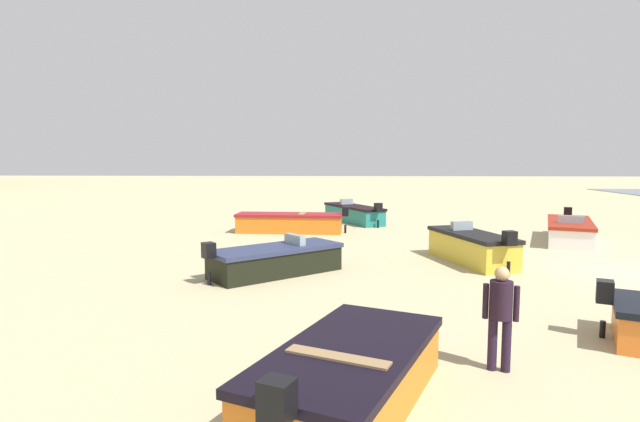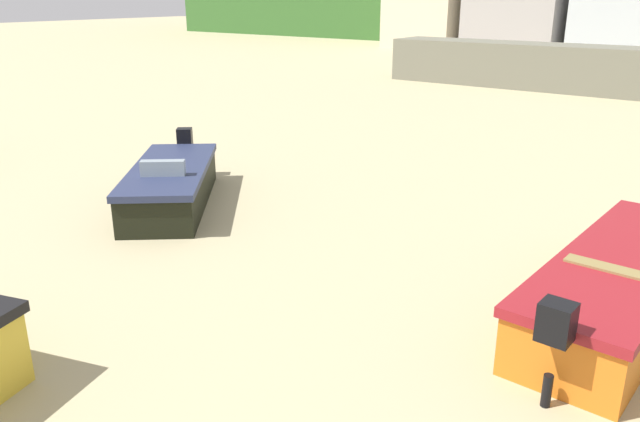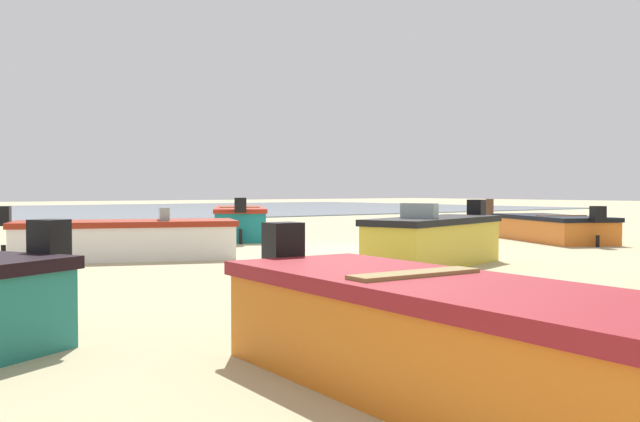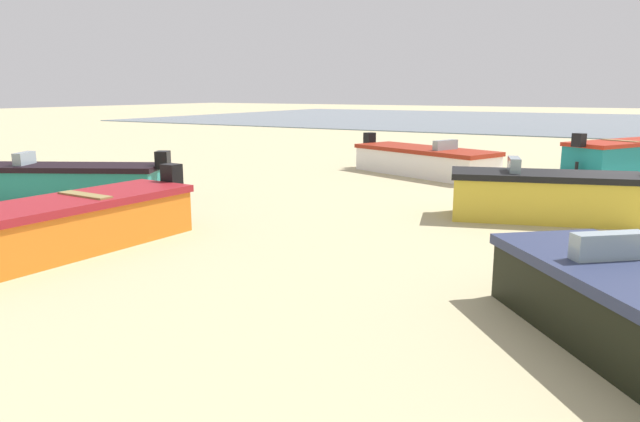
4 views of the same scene
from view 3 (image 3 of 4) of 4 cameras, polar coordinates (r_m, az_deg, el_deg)
name	(u,v)px [view 3 (image 3 of 4)]	position (r m, az deg, el deg)	size (l,w,h in m)	color
ground_plane	(352,249)	(17.36, 2.64, -3.13)	(160.00, 160.00, 0.00)	tan
tidal_water	(7,212)	(50.62, -24.06, -0.06)	(80.00, 36.00, 0.06)	slate
boat_white_1	(126,239)	(15.41, -15.50, -2.23)	(4.84, 3.15, 1.14)	white
boat_orange_2	(552,228)	(21.19, 18.35, -1.32)	(3.34, 4.54, 1.06)	orange
boat_yellow_4	(435,241)	(13.65, 9.30, -2.42)	(3.92, 2.22, 1.26)	gold
boat_teal_6	(239,222)	(21.78, -6.57, -0.90)	(3.81, 5.22, 1.26)	#147078
boat_orange_7	(470,345)	(4.88, 12.06, -10.60)	(1.59, 4.96, 1.16)	orange
mooring_post_near_water	(490,213)	(27.82, 13.63, -0.20)	(0.29, 0.29, 1.12)	#4E3126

